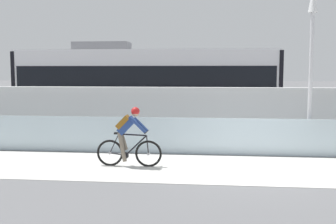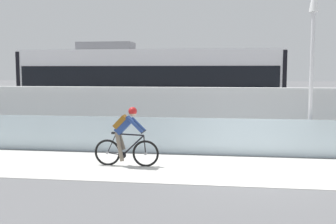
% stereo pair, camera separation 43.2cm
% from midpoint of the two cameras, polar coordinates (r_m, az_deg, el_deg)
% --- Properties ---
extents(ground_plane, '(200.00, 200.00, 0.00)m').
position_cam_midpoint_polar(ground_plane, '(10.87, 12.95, -7.99)').
color(ground_plane, slate).
extents(bike_path_deck, '(32.00, 3.20, 0.01)m').
position_cam_midpoint_polar(bike_path_deck, '(10.86, 12.95, -7.96)').
color(bike_path_deck, silver).
rests_on(bike_path_deck, ground).
extents(glass_parapet, '(32.00, 0.05, 1.13)m').
position_cam_midpoint_polar(glass_parapet, '(12.56, 12.27, -3.50)').
color(glass_parapet, silver).
rests_on(glass_parapet, ground).
extents(concrete_barrier_wall, '(32.00, 0.36, 2.00)m').
position_cam_midpoint_polar(concrete_barrier_wall, '(14.29, 11.76, -0.62)').
color(concrete_barrier_wall, white).
rests_on(concrete_barrier_wall, ground).
extents(tram_rail_near, '(32.00, 0.08, 0.01)m').
position_cam_midpoint_polar(tram_rail_near, '(16.87, 11.13, -3.06)').
color(tram_rail_near, '#595654').
rests_on(tram_rail_near, ground).
extents(tram_rail_far, '(32.00, 0.08, 0.01)m').
position_cam_midpoint_polar(tram_rail_far, '(18.29, 10.88, -2.38)').
color(tram_rail_far, '#595654').
rests_on(tram_rail_far, ground).
extents(tram, '(11.06, 2.54, 3.81)m').
position_cam_midpoint_polar(tram, '(17.63, -1.77, 3.58)').
color(tram, silver).
rests_on(tram, ground).
extents(cyclist_on_bike, '(1.77, 0.58, 1.61)m').
position_cam_midpoint_polar(cyclist_on_bike, '(10.92, -4.80, -3.51)').
color(cyclist_on_bike, black).
rests_on(cyclist_on_bike, ground).
extents(lamp_post_antenna, '(0.28, 0.28, 5.20)m').
position_cam_midpoint_polar(lamp_post_antenna, '(13.00, 20.56, 8.64)').
color(lamp_post_antenna, gray).
rests_on(lamp_post_antenna, ground).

